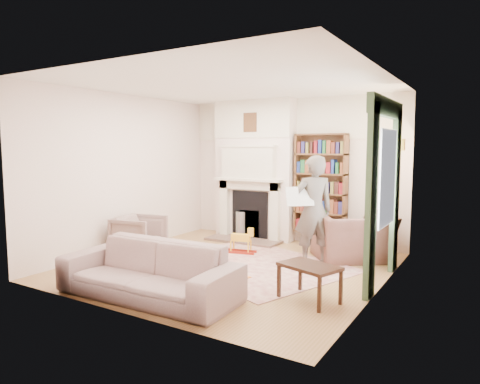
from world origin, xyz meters
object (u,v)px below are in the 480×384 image
Objects in this scene: bookcase at (321,184)px; man_reading at (313,210)px; armchair_reading at (352,237)px; rocking_horse at (241,241)px; paraffin_heater at (242,225)px; armchair_left at (139,235)px; coffee_table at (309,283)px; sofa at (148,270)px.

man_reading is (0.39, -1.35, -0.31)m from bookcase.
bookcase reaches higher than armchair_reading.
bookcase is 3.51× the size of rocking_horse.
bookcase is 3.36× the size of paraffin_heater.
coffee_table is (3.36, -0.58, -0.12)m from armchair_left.
armchair_left is (-2.39, -2.35, -0.83)m from bookcase.
man_reading is at bearing 15.42° from armchair_reading.
armchair_reading is at bearing 112.32° from coffee_table.
rocking_horse is (-0.15, 2.47, -0.11)m from sofa.
rocking_horse is at bearing 91.40° from sofa.
armchair_left is 2.27m from paraffin_heater.
coffee_table is at bearing -46.41° from paraffin_heater.
sofa is 4.40× the size of rocking_horse.
paraffin_heater is (-2.45, 0.53, -0.11)m from armchair_reading.
coffee_table is at bearing -110.61° from armchair_left.
bookcase is 4.00m from sofa.
armchair_left reaches higher than sofa.
rocking_horse is (-1.91, 1.57, 0.01)m from coffee_table.
bookcase is at bearing -79.45° from armchair_reading.
coffee_table is (0.97, -2.93, -0.95)m from bookcase.
man_reading is at bearing -29.48° from paraffin_heater.
bookcase is at bearing 41.41° from rocking_horse.
sofa is 1.33× the size of man_reading.
paraffin_heater is (-2.00, 1.13, -0.59)m from man_reading.
armchair_left is at bearing 135.11° from sofa.
rocking_horse is at bearing -18.97° from armchair_reading.
bookcase is 1.55× the size of armchair_reading.
rocking_horse is at bearing -124.83° from bookcase.
man_reading is at bearing -73.85° from bookcase.
bookcase is 1.37m from armchair_reading.
rocking_horse is at bearing -41.27° from man_reading.
man_reading is (2.78, 1.00, 0.53)m from armchair_left.
bookcase reaches higher than armchair_left.
sofa is at bearing -101.70° from bookcase.
armchair_left reaches higher than paraffin_heater.
armchair_reading reaches higher than armchair_left.
paraffin_heater is at bearing -49.93° from armchair_reading.
man_reading reaches higher than armchair_left.
man_reading is 2.37m from paraffin_heater.
bookcase is 1.90m from rocking_horse.
bookcase is at bearing -115.34° from man_reading.
sofa is 2.48m from rocking_horse.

